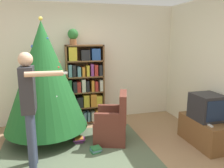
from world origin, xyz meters
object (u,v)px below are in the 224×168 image
christmas_tree (44,76)px  potted_plant (73,35)px  standing_person (29,101)px  armchair (113,125)px  television (207,107)px  bookshelf (85,85)px

christmas_tree → potted_plant: bearing=45.8°
christmas_tree → standing_person: 0.98m
christmas_tree → armchair: christmas_tree is taller
standing_person → potted_plant: (0.78, 1.56, 0.92)m
television → potted_plant: bearing=142.1°
bookshelf → television: bookshelf is taller
bookshelf → standing_person: bearing=-122.9°
bookshelf → standing_person: bookshelf is taller
christmas_tree → potted_plant: (0.60, 0.62, 0.73)m
television → christmas_tree: (-2.69, 1.01, 0.49)m
bookshelf → armchair: bookshelf is taller
armchair → standing_person: bearing=-51.2°
bookshelf → christmas_tree: size_ratio=0.78×
standing_person → television: bearing=89.9°
potted_plant → armchair: bearing=-63.1°
christmas_tree → potted_plant: 1.13m
standing_person → bookshelf: bearing=148.4°
armchair → potted_plant: potted_plant is taller
television → armchair: 1.68m
christmas_tree → standing_person: christmas_tree is taller
television → standing_person: standing_person is taller
television → armchair: size_ratio=0.52×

